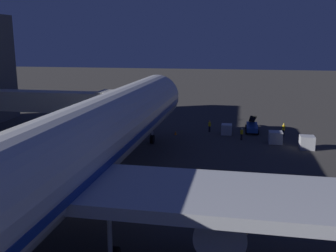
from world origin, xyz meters
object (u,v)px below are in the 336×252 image
at_px(airliner_at_gate, 50,167).
at_px(traffic_cone_nose_starboard, 146,132).
at_px(baggage_container_near_belt, 227,129).
at_px(belt_loader, 252,126).
at_px(ground_crew_near_nose_gear, 284,129).
at_px(baggage_container_spare, 307,142).
at_px(baggage_container_mid_row, 275,137).
at_px(ground_crew_marshaller_fwd, 210,126).
at_px(ground_crew_by_belt_loader, 242,133).
at_px(jet_bridge, 42,101).
at_px(traffic_cone_nose_port, 175,133).

bearing_deg(airliner_at_gate, traffic_cone_nose_starboard, -86.18).
xyz_separation_m(baggage_container_near_belt, traffic_cone_nose_starboard, (11.73, 1.62, -0.47)).
height_order(belt_loader, ground_crew_near_nose_gear, belt_loader).
bearing_deg(baggage_container_spare, baggage_container_mid_row, -30.66).
xyz_separation_m(ground_crew_near_nose_gear, traffic_cone_nose_starboard, (19.80, 2.02, -0.76)).
bearing_deg(airliner_at_gate, belt_loader, -109.71).
relative_size(ground_crew_marshaller_fwd, traffic_cone_nose_starboard, 3.19).
distance_m(belt_loader, traffic_cone_nose_starboard, 15.95).
bearing_deg(baggage_container_near_belt, ground_crew_near_nose_gear, -177.17).
bearing_deg(ground_crew_by_belt_loader, baggage_container_spare, 159.61).
distance_m(belt_loader, ground_crew_near_nose_gear, 4.80).
bearing_deg(jet_bridge, baggage_container_near_belt, -154.78).
xyz_separation_m(baggage_container_mid_row, traffic_cone_nose_starboard, (18.34, -2.21, -0.52)).
height_order(baggage_container_near_belt, ground_crew_marshaller_fwd, ground_crew_marshaller_fwd).
height_order(ground_crew_near_nose_gear, traffic_cone_nose_starboard, ground_crew_near_nose_gear).
bearing_deg(ground_crew_marshaller_fwd, baggage_container_mid_row, 151.85).
bearing_deg(airliner_at_gate, baggage_container_spare, -124.78).
xyz_separation_m(airliner_at_gate, jet_bridge, (13.46, -23.74, 0.09)).
bearing_deg(traffic_cone_nose_starboard, traffic_cone_nose_port, 180.00).
distance_m(belt_loader, ground_crew_by_belt_loader, 5.59).
bearing_deg(traffic_cone_nose_starboard, ground_crew_marshaller_fwd, -163.48).
relative_size(ground_crew_by_belt_loader, traffic_cone_nose_port, 3.11).
bearing_deg(baggage_container_mid_row, belt_loader, -64.88).
xyz_separation_m(baggage_container_mid_row, ground_crew_near_nose_gear, (-1.46, -4.23, 0.24)).
relative_size(baggage_container_near_belt, ground_crew_marshaller_fwd, 0.94).
height_order(baggage_container_near_belt, baggage_container_mid_row, baggage_container_mid_row).
height_order(baggage_container_mid_row, ground_crew_marshaller_fwd, ground_crew_marshaller_fwd).
bearing_deg(traffic_cone_nose_port, baggage_container_mid_row, 170.99).
relative_size(jet_bridge, traffic_cone_nose_starboard, 46.29).
height_order(airliner_at_gate, baggage_container_near_belt, airliner_at_gate).
bearing_deg(ground_crew_near_nose_gear, ground_crew_marshaller_fwd, -3.70).
height_order(belt_loader, traffic_cone_nose_starboard, belt_loader).
bearing_deg(ground_crew_by_belt_loader, ground_crew_near_nose_gear, -150.09).
bearing_deg(jet_bridge, belt_loader, -153.68).
distance_m(baggage_container_mid_row, ground_crew_by_belt_loader, 4.52).
bearing_deg(baggage_container_mid_row, airliner_at_gate, 62.29).
bearing_deg(belt_loader, traffic_cone_nose_starboard, 14.52).
xyz_separation_m(ground_crew_marshaller_fwd, traffic_cone_nose_port, (4.74, 2.71, -0.69)).
distance_m(ground_crew_marshaller_fwd, traffic_cone_nose_port, 5.51).
bearing_deg(traffic_cone_nose_port, jet_bridge, 30.45).
distance_m(airliner_at_gate, ground_crew_marshaller_fwd, 36.64).
distance_m(belt_loader, ground_crew_marshaller_fwd, 6.42).
bearing_deg(jet_bridge, airliner_at_gate, 119.55).
bearing_deg(traffic_cone_nose_starboard, ground_crew_by_belt_loader, 174.36).
distance_m(ground_crew_near_nose_gear, traffic_cone_nose_starboard, 19.92).
distance_m(belt_loader, traffic_cone_nose_port, 11.75).
bearing_deg(ground_crew_marshaller_fwd, ground_crew_by_belt_loader, 139.34).
relative_size(airliner_at_gate, jet_bridge, 2.69).
height_order(jet_bridge, belt_loader, jet_bridge).
xyz_separation_m(airliner_at_gate, baggage_container_near_belt, (-9.53, -34.57, -5.03)).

